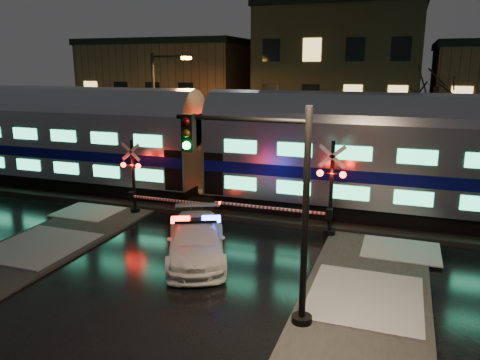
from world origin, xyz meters
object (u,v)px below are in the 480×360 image
object	(u,v)px
traffic_light	(270,212)
streetlight	(158,109)
crossing_signal_left	(139,185)
crossing_signal_right	(322,198)
police_car	(196,240)

from	to	relation	value
traffic_light	streetlight	distance (m)	18.21
traffic_light	crossing_signal_left	bearing A→B (deg)	125.97
crossing_signal_right	traffic_light	distance (m)	7.66
crossing_signal_right	streetlight	size ratio (longest dim) A/B	0.75
police_car	crossing_signal_left	distance (m)	6.49
police_car	crossing_signal_right	world-z (taller)	crossing_signal_right
streetlight	police_car	bearing A→B (deg)	-55.22
crossing_signal_right	traffic_light	bearing A→B (deg)	-91.77
crossing_signal_right	crossing_signal_left	distance (m)	9.08
streetlight	traffic_light	bearing A→B (deg)	-51.28
police_car	crossing_signal_right	xyz separation A→B (m)	(4.10, 4.10, 0.98)
police_car	crossing_signal_left	xyz separation A→B (m)	(-4.97, 4.09, 0.77)
crossing_signal_right	traffic_light	world-z (taller)	traffic_light
traffic_light	streetlight	world-z (taller)	streetlight
crossing_signal_right	crossing_signal_left	size ratio (longest dim) A/B	1.13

